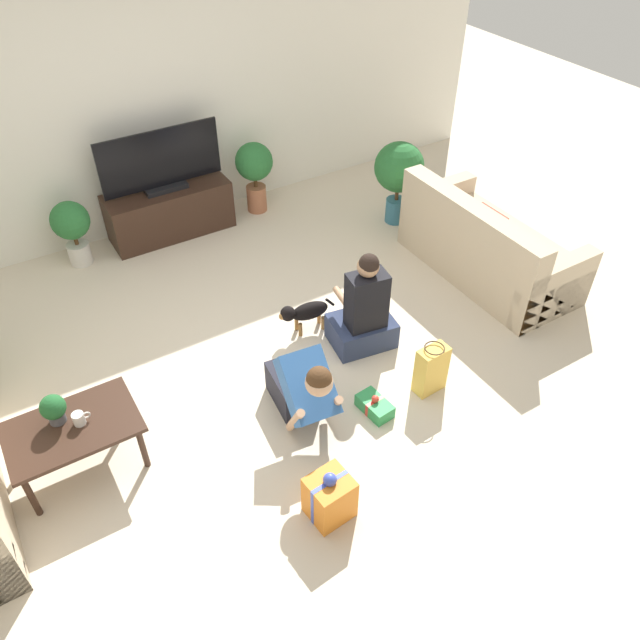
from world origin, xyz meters
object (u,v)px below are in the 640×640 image
potted_plant_back_right (254,168)px  gift_box_a (330,497)px  gift_bag_a (431,369)px  tabletop_plant (53,409)px  potted_plant_back_left (72,226)px  dog (305,312)px  person_kneeling (303,387)px  coffee_table (73,431)px  tv_console (170,211)px  mug (79,418)px  sofa_right (486,248)px  tv (161,164)px  gift_box_b (375,406)px  person_sitting (364,314)px  potted_plant_corner_right (399,171)px

potted_plant_back_right → gift_box_a: (-1.36, -3.71, -0.34)m
gift_bag_a → tabletop_plant: bearing=163.6°
potted_plant_back_left → dog: size_ratio=1.30×
person_kneeling → potted_plant_back_left: bearing=113.2°
coffee_table → tv_console: (1.64, 2.55, -0.12)m
mug → sofa_right: bearing=4.1°
potted_plant_back_right → dog: (-0.58, -2.06, -0.31)m
gift_bag_a → potted_plant_back_right: bearing=88.3°
coffee_table → potted_plant_back_right: potted_plant_back_right is taller
potted_plant_back_left → mug: 2.58m
tv → mug: size_ratio=10.32×
tabletop_plant → gift_box_b: bearing=-19.4°
potted_plant_back_left → gift_box_b: (1.38, -3.15, -0.37)m
sofa_right → potted_plant_back_right: bearing=30.9°
dog → gift_box_a: (-0.78, -1.65, -0.04)m
potted_plant_back_left → mug: (-0.59, -2.51, 0.05)m
person_kneeling → dog: (0.52, 0.86, -0.13)m
coffee_table → gift_bag_a: (2.53, -0.67, -0.16)m
potted_plant_back_left → gift_box_a: (0.62, -3.71, -0.25)m
tabletop_plant → potted_plant_back_left: bearing=73.6°
person_kneeling → person_sitting: size_ratio=0.87×
potted_plant_back_left → potted_plant_corner_right: (3.16, -1.00, 0.18)m
gift_box_b → sofa_right: bearing=25.4°
potted_plant_corner_right → dog: size_ratio=1.74×
coffee_table → gift_box_b: (2.03, -0.64, -0.32)m
potted_plant_corner_right → tabletop_plant: size_ratio=4.06×
tv → person_sitting: size_ratio=1.32×
person_sitting → tv_console: bearing=-64.7°
tv → gift_box_a: tv is taller
gift_box_a → gift_bag_a: (1.27, 0.54, 0.04)m
tv_console → person_kneeling: (-0.11, -2.97, 0.08)m
tv_console → person_kneeling: person_kneeling is taller
coffee_table → gift_bag_a: 2.63m
tv → gift_bag_a: tv is taller
potted_plant_corner_right → person_sitting: size_ratio=0.96×
potted_plant_back_right → gift_box_a: size_ratio=1.94×
sofa_right → tv: 3.29m
potted_plant_back_right → gift_bag_a: potted_plant_back_right is taller
sofa_right → tv: size_ratio=1.42×
potted_plant_back_left → person_kneeling: size_ratio=0.83×
gift_box_a → potted_plant_back_left: bearing=99.4°
sofa_right → tv: tv is taller
gift_bag_a → tv_console: bearing=105.5°
potted_plant_back_left → gift_bag_a: potted_plant_back_left is taller
sofa_right → coffee_table: 3.97m
gift_box_b → tv: bearing=97.0°
dog → mug: bearing=-70.8°
potted_plant_back_right → gift_bag_a: 3.19m
gift_box_a → gift_bag_a: size_ratio=0.92×
tv → dog: 2.23m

